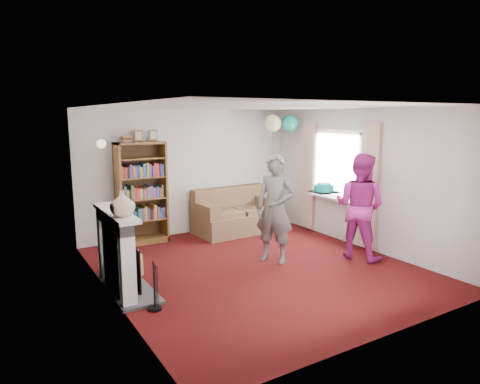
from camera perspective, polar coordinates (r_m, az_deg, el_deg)
ground at (r=6.86m, az=2.30°, el=-10.07°), size 5.00×5.00×0.00m
wall_back at (r=8.72m, az=-6.76°, el=2.68°), size 4.50×0.02×2.50m
wall_left at (r=5.63m, az=-17.19°, el=-1.75°), size 0.02×5.00×2.50m
wall_right at (r=7.99m, az=16.03°, el=1.69°), size 0.02×5.00×2.50m
ceiling at (r=6.44m, az=2.46°, el=11.35°), size 4.50×5.00×0.01m
fireplace at (r=6.04m, az=-15.68°, el=-8.13°), size 0.55×1.80×1.12m
window_bay at (r=8.38m, az=12.77°, el=1.88°), size 0.14×2.02×2.20m
wall_sconce at (r=7.96m, az=-18.03°, el=6.13°), size 0.16×0.23×0.16m
bookcase at (r=8.18m, az=-13.06°, el=-0.24°), size 0.90×0.42×2.11m
sofa at (r=8.86m, az=-0.65°, el=-3.13°), size 1.70×0.90×0.90m
wicker_basket at (r=6.71m, az=-14.54°, el=-9.38°), size 0.40×0.40×0.36m
person_striped at (r=6.94m, az=4.68°, el=-2.25°), size 0.71×0.77×1.77m
person_magenta at (r=7.38m, az=15.65°, el=-1.85°), size 0.93×1.04×1.77m
birthday_cake at (r=7.17m, az=11.11°, el=0.50°), size 0.38×0.38×0.22m
balloons at (r=8.96m, az=5.52°, el=9.13°), size 0.79×0.35×1.73m
mantel_vase at (r=5.52m, az=-15.42°, el=-1.50°), size 0.34×0.34×0.33m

